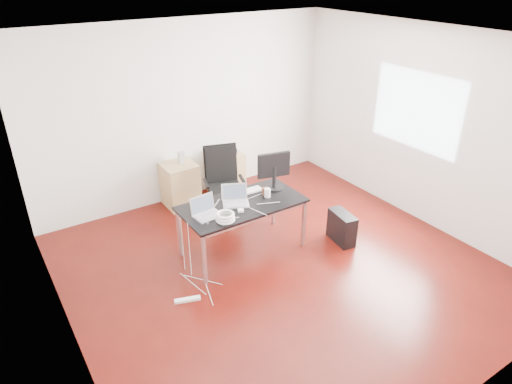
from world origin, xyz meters
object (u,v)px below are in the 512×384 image
office_chair (223,180)px  filing_cabinet_left (180,185)px  filing_cabinet_right (226,173)px  pc_tower (342,227)px  desk (242,207)px

office_chair → filing_cabinet_left: 0.83m
filing_cabinet_right → pc_tower: 2.28m
desk → office_chair: office_chair is taller
desk → filing_cabinet_right: bearing=67.3°
filing_cabinet_left → desk: bearing=-85.3°
desk → office_chair: size_ratio=1.48×
office_chair → pc_tower: size_ratio=2.40×
filing_cabinet_left → pc_tower: 2.62m
desk → pc_tower: size_ratio=3.56×
desk → pc_tower: (1.27, -0.55, -0.46)m
filing_cabinet_left → pc_tower: (1.41, -2.20, -0.13)m
filing_cabinet_left → pc_tower: filing_cabinet_left is taller
desk → office_chair: (0.27, 0.97, -0.07)m
filing_cabinet_left → filing_cabinet_right: 0.83m
office_chair → pc_tower: 1.86m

